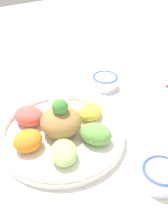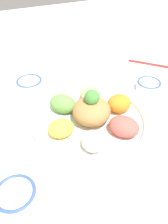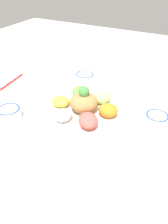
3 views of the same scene
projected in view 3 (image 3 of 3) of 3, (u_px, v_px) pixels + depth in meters
ground_plane at (89, 116)px, 0.82m from camera, size 2.40×2.40×0.00m
salad_platter at (84, 109)px, 0.82m from camera, size 0.33×0.33×0.12m
sauce_bowl_red at (9, 113)px, 0.80m from camera, size 0.08×0.08×0.04m
rice_bowl_blue at (157, 118)px, 0.78m from camera, size 0.08×0.08×0.03m
sauce_bowl_dark at (85, 77)px, 1.03m from camera, size 0.09×0.09×0.04m
chopsticks_pair_far at (10, 83)px, 1.03m from camera, size 0.04×0.21×0.01m
serving_spoon_main at (88, 198)px, 0.54m from camera, size 0.05×0.13×0.01m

